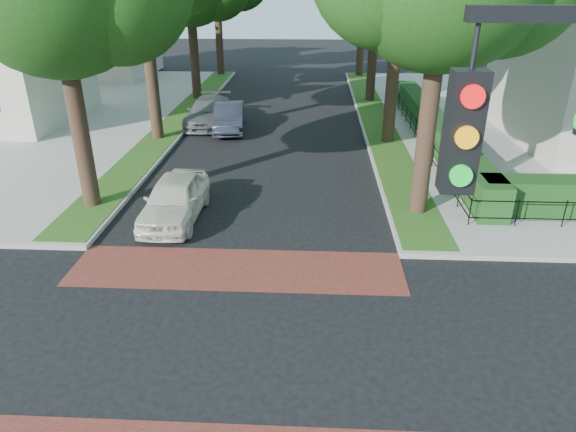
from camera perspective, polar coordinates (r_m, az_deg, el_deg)
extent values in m
plane|color=black|center=(11.47, -8.00, -14.10)|extent=(120.00, 120.00, 0.00)
cube|color=maroon|center=(14.06, -5.69, -5.88)|extent=(9.00, 2.20, 0.01)
cube|color=#224714|center=(28.89, 9.76, 10.58)|extent=(1.60, 29.80, 0.02)
cube|color=#224714|center=(29.63, -11.84, 10.77)|extent=(1.60, 29.80, 0.02)
cylinder|color=black|center=(16.45, 15.52, 12.32)|extent=(0.56, 0.56, 7.35)
cylinder|color=black|center=(24.18, 11.74, 16.95)|extent=(0.56, 0.56, 7.70)
cylinder|color=black|center=(33.11, 9.45, 18.26)|extent=(0.56, 0.56, 6.65)
cylinder|color=black|center=(42.01, 8.18, 19.96)|extent=(0.56, 0.56, 7.00)
cylinder|color=black|center=(17.76, -22.60, 11.65)|extent=(0.56, 0.56, 7.00)
cylinder|color=black|center=(25.05, -15.22, 17.29)|extent=(0.56, 0.56, 8.05)
cylinder|color=black|center=(33.75, -10.48, 18.50)|extent=(0.56, 0.56, 6.86)
cylinder|color=black|center=(42.52, -7.73, 20.14)|extent=(0.56, 0.56, 7.14)
cube|color=#193D15|center=(25.23, 16.10, 9.25)|extent=(1.00, 18.00, 1.20)
cube|color=beige|center=(44.47, -21.43, 18.54)|extent=(9.00, 8.00, 6.50)
cube|color=black|center=(4.44, 18.81, 8.74)|extent=(0.28, 0.22, 1.00)
cylinder|color=red|center=(4.24, 19.85, 12.37)|extent=(0.18, 0.05, 0.18)
cylinder|color=orange|center=(4.32, 19.23, 8.25)|extent=(0.18, 0.05, 0.18)
cylinder|color=#0CB226|center=(4.41, 18.65, 4.28)|extent=(0.18, 0.05, 0.18)
imported|color=silver|center=(16.94, -12.47, 1.90)|extent=(1.73, 4.19, 1.42)
imported|color=#222733|center=(26.83, -6.56, 10.84)|extent=(1.93, 4.33, 1.38)
imported|color=slate|center=(28.10, -8.83, 11.38)|extent=(2.01, 4.84, 1.40)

